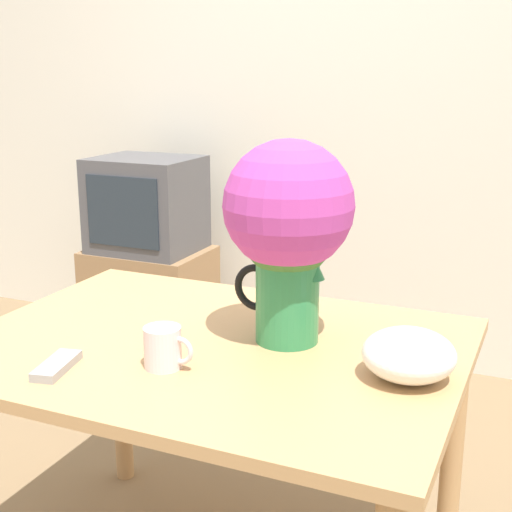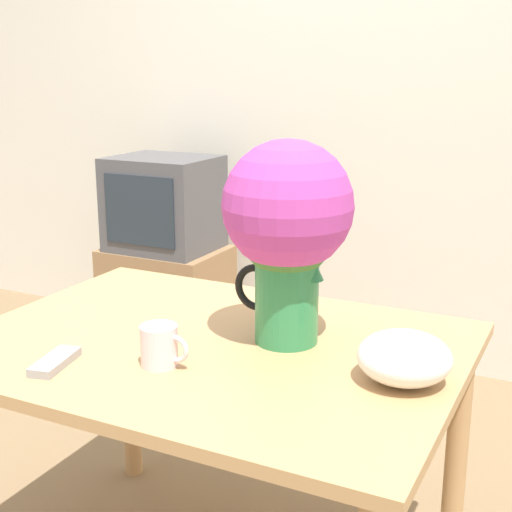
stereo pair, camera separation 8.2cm
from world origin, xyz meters
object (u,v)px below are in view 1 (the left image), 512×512
white_bowl (409,355)px  flower_vase (288,222)px  tv_set (146,204)px  coffee_mug (164,348)px

white_bowl → flower_vase: bearing=162.4°
white_bowl → tv_set: (-1.53, 1.39, -0.03)m
coffee_mug → tv_set: 1.85m
coffee_mug → flower_vase: bearing=53.8°
coffee_mug → white_bowl: 0.54m
coffee_mug → tv_set: (-1.02, 1.55, -0.02)m
flower_vase → tv_set: bearing=133.3°
flower_vase → white_bowl: size_ratio=2.44×
flower_vase → white_bowl: (0.32, -0.10, -0.24)m
coffee_mug → tv_set: size_ratio=0.25×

